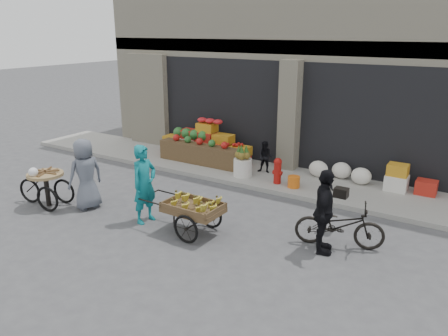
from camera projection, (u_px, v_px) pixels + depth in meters
The scene contains 15 objects.
ground at pixel (188, 234), 9.13m from camera, with size 80.00×80.00×0.00m, color #424244.
sidewalk at pixel (274, 177), 12.42m from camera, with size 18.00×2.20×0.12m, color gray.
building at pixel (329, 52), 14.59m from camera, with size 14.00×6.45×7.00m.
fruit_display at pixel (207, 143), 13.72m from camera, with size 3.10×1.12×1.24m.
pineapple_bin at pixel (243, 167), 12.31m from camera, with size 0.52×0.52×0.50m, color silver.
fire_hydrant at pixel (278, 170), 11.67m from camera, with size 0.22×0.22×0.71m.
orange_bucket at pixel (294, 182), 11.45m from camera, with size 0.32×0.32×0.30m, color orange.
right_bay_goods at pixel (374, 176), 11.48m from camera, with size 3.35×0.60×0.70m.
seated_person at pixel (265, 157), 12.52m from camera, with size 0.45×0.35×0.93m, color black.
banana_cart at pixel (191, 206), 9.00m from camera, with size 2.04×0.91×0.85m.
vendor_woman at pixel (144, 184), 9.49m from camera, with size 0.64×0.42×1.76m, color #10717A.
tricycle_cart at pixel (46, 184), 10.44m from camera, with size 1.46×0.98×0.95m.
vendor_grey at pixel (85, 174), 10.23m from camera, with size 0.83×0.54×1.70m, color slate.
bicycle at pixel (339, 225), 8.50m from camera, with size 0.60×1.72×0.90m, color black.
cyclist at pixel (324, 212), 8.16m from camera, with size 0.97×0.40×1.66m, color black.
Camera 1 is at (5.03, -6.61, 4.10)m, focal length 35.00 mm.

